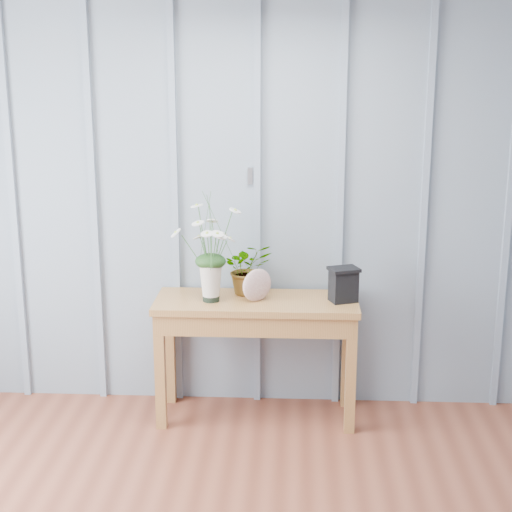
# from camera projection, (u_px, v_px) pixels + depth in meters

# --- Properties ---
(room_shell) EXTENTS (4.00, 4.50, 2.50)m
(room_shell) POSITION_uv_depth(u_px,v_px,m) (182.00, 97.00, 3.28)
(room_shell) COLOR gray
(room_shell) RESTS_ON ground
(sideboard) EXTENTS (1.20, 0.45, 0.75)m
(sideboard) POSITION_uv_depth(u_px,v_px,m) (256.00, 318.00, 4.66)
(sideboard) COLOR olive
(sideboard) RESTS_ON ground
(daisy_vase) EXTENTS (0.44, 0.34, 0.62)m
(daisy_vase) POSITION_uv_depth(u_px,v_px,m) (210.00, 236.00, 4.51)
(daisy_vase) COLOR black
(daisy_vase) RESTS_ON sideboard
(spider_plant) EXTENTS (0.34, 0.32, 0.32)m
(spider_plant) POSITION_uv_depth(u_px,v_px,m) (248.00, 268.00, 4.71)
(spider_plant) COLOR #153613
(spider_plant) RESTS_ON sideboard
(felt_disc_vessel) EXTENTS (0.19, 0.16, 0.20)m
(felt_disc_vessel) POSITION_uv_depth(u_px,v_px,m) (257.00, 285.00, 4.58)
(felt_disc_vessel) COLOR #8C4A58
(felt_disc_vessel) RESTS_ON sideboard
(carved_box) EXTENTS (0.20, 0.18, 0.20)m
(carved_box) POSITION_uv_depth(u_px,v_px,m) (343.00, 284.00, 4.57)
(carved_box) COLOR black
(carved_box) RESTS_ON sideboard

